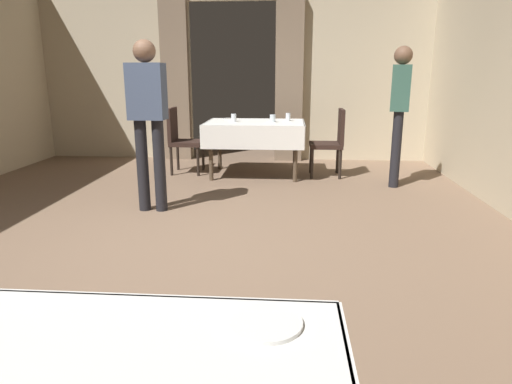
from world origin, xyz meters
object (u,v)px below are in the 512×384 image
(glass_mid_b, at_px, (288,117))
(glass_mid_c, at_px, (273,118))
(chair_mid_right, at_px, (332,139))
(chair_mid_left, at_px, (181,137))
(dining_table_mid, at_px, (255,129))
(plate_mid_d, at_px, (229,119))
(person_waiter_by_doorway, at_px, (399,105))
(glass_mid_a, at_px, (234,118))
(person_diner_standing_aside, at_px, (148,112))
(plate_near_b, at_px, (265,323))

(glass_mid_b, height_order, glass_mid_c, glass_mid_b)
(chair_mid_right, bearing_deg, chair_mid_left, 178.44)
(dining_table_mid, relative_size, plate_mid_d, 6.41)
(plate_mid_d, relative_size, person_waiter_by_doorway, 0.12)
(glass_mid_b, distance_m, plate_mid_d, 0.88)
(glass_mid_a, xyz_separation_m, glass_mid_c, (0.54, -0.03, -0.00))
(person_waiter_by_doorway, bearing_deg, glass_mid_c, 164.39)
(glass_mid_a, xyz_separation_m, person_diner_standing_aside, (-0.64, -1.78, 0.22))
(glass_mid_a, distance_m, plate_mid_d, 0.36)
(glass_mid_a, xyz_separation_m, glass_mid_b, (0.75, 0.14, 0.00))
(person_waiter_by_doorway, bearing_deg, dining_table_mid, 165.26)
(glass_mid_c, bearing_deg, dining_table_mid, 171.00)
(person_waiter_by_doorway, bearing_deg, chair_mid_right, 147.09)
(chair_mid_right, relative_size, glass_mid_b, 8.30)
(chair_mid_left, distance_m, glass_mid_a, 0.82)
(glass_mid_c, xyz_separation_m, plate_mid_d, (-0.65, 0.37, -0.05))
(plate_near_b, relative_size, glass_mid_b, 1.82)
(dining_table_mid, relative_size, glass_mid_c, 12.89)
(glass_mid_a, bearing_deg, plate_mid_d, 107.57)
(dining_table_mid, bearing_deg, plate_near_b, -85.31)
(glass_mid_c, bearing_deg, glass_mid_b, 39.80)
(chair_mid_right, distance_m, plate_mid_d, 1.52)
(glass_mid_c, relative_size, person_diner_standing_aside, 0.06)
(person_waiter_by_doorway, bearing_deg, person_diner_standing_aside, -154.74)
(glass_mid_c, xyz_separation_m, person_waiter_by_doorway, (1.58, -0.44, 0.22))
(plate_mid_d, height_order, person_diner_standing_aside, person_diner_standing_aside)
(glass_mid_c, bearing_deg, person_waiter_by_doorway, -15.61)
(dining_table_mid, height_order, person_diner_standing_aside, person_diner_standing_aside)
(chair_mid_left, bearing_deg, plate_near_b, -74.23)
(glass_mid_c, height_order, person_diner_standing_aside, person_diner_standing_aside)
(glass_mid_a, relative_size, plate_mid_d, 0.51)
(chair_mid_left, bearing_deg, plate_mid_d, 21.44)
(chair_mid_left, bearing_deg, glass_mid_b, 2.40)
(plate_near_b, xyz_separation_m, glass_mid_a, (-0.72, 5.20, 0.05))
(dining_table_mid, xyz_separation_m, glass_mid_c, (0.25, -0.04, 0.15))
(chair_mid_right, relative_size, glass_mid_c, 8.82)
(person_diner_standing_aside, bearing_deg, chair_mid_right, 41.92)
(chair_mid_left, xyz_separation_m, person_diner_standing_aside, (0.12, -1.86, 0.51))
(glass_mid_b, relative_size, person_waiter_by_doorway, 0.07)
(chair_mid_right, distance_m, plate_near_b, 5.27)
(person_diner_standing_aside, bearing_deg, person_waiter_by_doorway, 25.26)
(dining_table_mid, relative_size, glass_mid_b, 12.13)
(dining_table_mid, height_order, chair_mid_right, chair_mid_right)
(plate_near_b, xyz_separation_m, person_waiter_by_doorway, (1.40, 4.73, 0.27))
(glass_mid_b, bearing_deg, person_diner_standing_aside, -125.96)
(chair_mid_left, bearing_deg, person_waiter_by_doorway, -10.80)
(glass_mid_c, bearing_deg, glass_mid_a, 176.52)
(glass_mid_c, distance_m, person_waiter_by_doorway, 1.66)
(person_waiter_by_doorway, bearing_deg, plate_mid_d, 159.99)
(plate_near_b, distance_m, glass_mid_c, 5.17)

